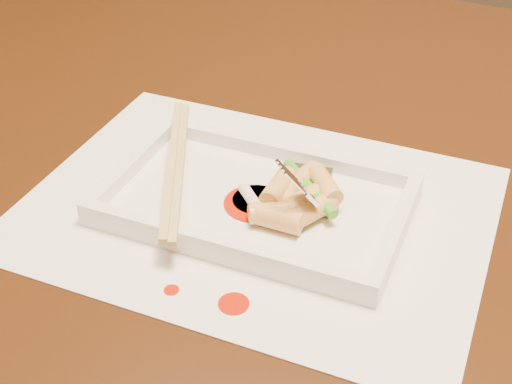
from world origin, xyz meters
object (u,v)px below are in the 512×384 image
at_px(table, 287,219).
at_px(chopstick_a, 172,164).
at_px(placemat, 256,209).
at_px(fork, 345,135).
at_px(plate_base, 256,205).

relative_size(table, chopstick_a, 6.45).
xyz_separation_m(placemat, chopstick_a, (-0.08, -0.00, 0.03)).
xyz_separation_m(table, fork, (0.08, -0.10, 0.18)).
distance_m(placemat, chopstick_a, 0.09).
bearing_deg(fork, placemat, -165.58).
bearing_deg(chopstick_a, fork, 6.75).
bearing_deg(table, plate_base, -83.91).
relative_size(placemat, chopstick_a, 1.84).
bearing_deg(table, placemat, -83.91).
distance_m(placemat, plate_base, 0.00).
relative_size(placemat, plate_base, 1.54).
height_order(placemat, fork, fork).
bearing_deg(plate_base, fork, 14.42).
bearing_deg(chopstick_a, plate_base, 0.00).
xyz_separation_m(table, chopstick_a, (-0.07, -0.12, 0.13)).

